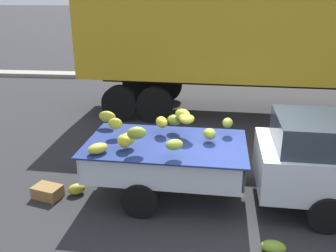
% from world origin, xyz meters
% --- Properties ---
extents(ground, '(220.00, 220.00, 0.00)m').
position_xyz_m(ground, '(0.00, 0.00, 0.00)').
color(ground, '#28282B').
extents(curb_strip, '(80.00, 0.80, 0.16)m').
position_xyz_m(curb_strip, '(0.00, 10.41, 0.08)').
color(curb_strip, gray).
rests_on(curb_strip, ground).
extents(pickup_truck, '(5.30, 1.98, 1.70)m').
position_xyz_m(pickup_truck, '(0.73, 0.20, 0.89)').
color(pickup_truck, silver).
rests_on(pickup_truck, ground).
extents(semi_trailer, '(12.11, 3.17, 3.95)m').
position_xyz_m(semi_trailer, '(1.48, 5.49, 2.54)').
color(semi_trailer, gold).
rests_on(semi_trailer, ground).
extents(fallen_banana_bunch_near_tailgate, '(0.40, 0.36, 0.21)m').
position_xyz_m(fallen_banana_bunch_near_tailgate, '(-3.06, 0.11, 0.11)').
color(fallen_banana_bunch_near_tailgate, gold).
rests_on(fallen_banana_bunch_near_tailgate, ground).
extents(fallen_banana_bunch_by_wheel, '(0.41, 0.30, 0.18)m').
position_xyz_m(fallen_banana_bunch_by_wheel, '(0.47, -1.23, 0.09)').
color(fallen_banana_bunch_by_wheel, olive).
rests_on(fallen_banana_bunch_by_wheel, ground).
extents(produce_crate, '(0.60, 0.49, 0.23)m').
position_xyz_m(produce_crate, '(-3.57, -0.06, 0.12)').
color(produce_crate, olive).
rests_on(produce_crate, ground).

